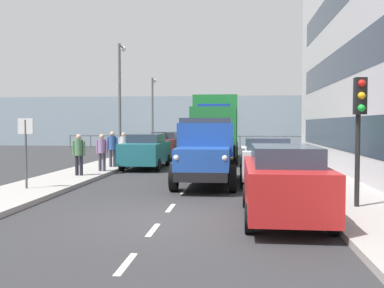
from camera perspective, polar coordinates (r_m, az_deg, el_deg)
The scene contains 20 objects.
ground_plane at distance 19.78m, azimuth 0.91°, elevation -3.78°, with size 80.00×80.00×0.00m, color #2D2D30.
sidewalk_left at distance 19.95m, azimuth 15.22°, elevation -3.60°, with size 2.37×40.64×0.15m, color #9E9993.
sidewalk_right at distance 20.80m, azimuth -12.80°, elevation -3.33°, with size 2.37×40.64×0.15m, color #9E9993.
road_centreline_markings at distance 18.23m, azimuth 0.48°, elevation -4.32°, with size 0.12×35.18×0.01m.
sea_horizon at distance 42.94m, azimuth 3.67°, elevation 3.01°, with size 80.00×0.80×5.00m, color #8C9EAD.
seawall_railing at distance 39.36m, azimuth 3.46°, elevation 0.74°, with size 28.08×0.08×1.20m.
truck_vintage_blue at distance 15.34m, azimuth 1.86°, elevation -1.22°, with size 2.17×5.64×2.43m.
lorry_cargo_green at distance 25.95m, azimuth 3.24°, elevation 2.33°, with size 2.58×8.20×3.87m.
car_red_kerbside_near at distance 10.21m, azimuth 11.99°, elevation -4.81°, with size 1.82×4.50×1.72m.
car_white_kerbside_1 at distance 16.21m, azimuth 9.75°, elevation -2.06°, with size 1.88×4.01×1.72m.
car_teal_oppositeside_0 at distance 21.74m, azimuth -6.09°, elevation -0.84°, with size 1.92×4.48×1.72m.
car_maroon_oppositeside_1 at distance 27.53m, azimuth -3.52°, elevation -0.11°, with size 1.85×4.65×1.72m.
pedestrian_by_lamp at distance 17.89m, azimuth -14.74°, elevation -0.93°, with size 0.53×0.34×1.66m.
pedestrian_with_bag at distance 19.34m, azimuth -11.83°, elevation -0.70°, with size 0.53×0.34×1.63m.
pedestrian_near_railing at distance 21.17m, azimuth -10.49°, elevation -0.26°, with size 0.53×0.34×1.71m.
pedestrian_in_dark_coat at distance 23.11m, azimuth -9.04°, elevation -0.15°, with size 0.53×0.34×1.63m.
traffic_light_near at distance 11.39m, azimuth 21.27°, elevation 3.78°, with size 0.28×0.41×3.20m.
lamp_post_promenade at distance 25.30m, azimuth -9.46°, elevation 6.90°, with size 0.32×1.14×6.67m.
lamp_post_far at distance 34.83m, azimuth -5.20°, elevation 4.96°, with size 0.32×1.14×5.77m.
street_sign at distance 14.75m, azimuth -21.14°, elevation 0.41°, with size 0.50×0.07×2.25m.
Camera 1 is at (-1.74, 9.72, 2.21)m, focal length 40.31 mm.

